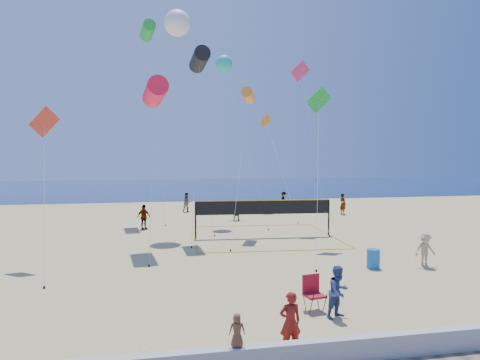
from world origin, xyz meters
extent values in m
plane|color=#CEB874|center=(0.00, 0.00, 0.00)|extent=(120.00, 120.00, 0.00)
cube|color=navy|center=(0.00, 62.00, 0.01)|extent=(140.00, 50.00, 0.03)
cube|color=#AEADA9|center=(0.00, -3.00, 0.30)|extent=(32.00, 0.30, 0.60)
imported|color=maroon|center=(-0.76, -2.25, 0.80)|extent=(0.61, 0.42, 1.61)
imported|color=brown|center=(-2.30, -2.96, 1.00)|extent=(0.42, 0.30, 0.80)
imported|color=#344583|center=(1.51, -0.20, 0.83)|extent=(0.99, 0.90, 1.66)
imported|color=tan|center=(8.16, 4.96, 0.79)|extent=(1.03, 0.61, 1.57)
imported|color=gray|center=(-5.01, 18.16, 0.88)|extent=(1.10, 0.91, 1.75)
imported|color=gray|center=(2.25, 21.09, 0.80)|extent=(1.53, 0.67, 1.60)
imported|color=gray|center=(12.29, 22.84, 0.94)|extent=(0.64, 0.79, 1.88)
imported|color=gray|center=(-1.28, 27.21, 0.90)|extent=(0.98, 0.82, 1.80)
imported|color=gray|center=(8.64, 28.87, 0.81)|extent=(1.08, 1.20, 1.62)
cube|color=#A41222|center=(0.97, 0.48, 0.51)|extent=(0.71, 0.67, 0.07)
cube|color=#A41222|center=(0.93, 0.73, 0.86)|extent=(0.63, 0.16, 0.63)
cylinder|color=black|center=(0.76, 0.21, 0.29)|extent=(0.08, 0.32, 0.81)
cylinder|color=black|center=(0.68, 0.66, 0.29)|extent=(0.08, 0.32, 0.81)
cylinder|color=black|center=(1.26, 0.29, 0.29)|extent=(0.08, 0.32, 0.81)
cylinder|color=black|center=(1.18, 0.74, 0.29)|extent=(0.08, 0.32, 0.81)
cylinder|color=#1B64B0|center=(5.64, 5.16, 0.44)|extent=(0.62, 0.62, 0.88)
cylinder|color=black|center=(-1.70, 14.09, 1.16)|extent=(0.10, 0.10, 2.32)
cylinder|color=black|center=(6.97, 13.48, 1.16)|extent=(0.10, 0.10, 2.32)
cube|color=black|center=(2.64, 13.79, 1.88)|extent=(8.67, 0.63, 0.87)
cube|color=gold|center=(2.64, 13.79, 2.35)|extent=(8.68, 0.64, 0.06)
cube|color=gold|center=(2.33, 9.45, 0.01)|extent=(8.88, 0.68, 0.02)
cube|color=gold|center=(2.94, 18.12, 0.01)|extent=(8.88, 0.68, 0.02)
cylinder|color=#FF1938|center=(-4.13, 12.27, 8.81)|extent=(1.53, 2.91, 1.52)
cylinder|color=silver|center=(-4.31, 9.85, 4.43)|extent=(0.38, 4.85, 8.77)
cylinder|color=black|center=(-4.49, 7.43, 0.05)|extent=(0.08, 0.08, 0.10)
cylinder|color=black|center=(-1.32, 14.85, 11.33)|extent=(1.18, 2.50, 1.33)
cylinder|color=silver|center=(-1.76, 13.03, 5.69)|extent=(0.90, 3.67, 11.29)
cylinder|color=black|center=(-2.20, 11.20, 0.05)|extent=(0.08, 0.08, 0.10)
cylinder|color=orange|center=(1.99, 15.39, 9.23)|extent=(1.30, 1.89, 0.96)
cylinder|color=silver|center=(0.90, 12.67, 4.64)|extent=(2.20, 5.47, 9.19)
cylinder|color=black|center=(-0.19, 9.94, 0.05)|extent=(0.08, 0.08, 0.10)
cube|color=red|center=(-9.46, 9.76, 6.83)|extent=(1.54, 0.35, 1.55)
cylinder|color=silver|center=(-8.95, 7.28, 3.44)|extent=(1.04, 4.98, 6.79)
cylinder|color=black|center=(-8.44, 4.80, 0.05)|extent=(0.08, 0.08, 0.10)
cube|color=green|center=(5.44, 11.53, 8.51)|extent=(1.65, 0.23, 1.63)
cylinder|color=silver|center=(4.13, 8.29, 4.28)|extent=(2.63, 6.49, 8.47)
cylinder|color=black|center=(2.83, 5.06, 0.05)|extent=(0.08, 0.08, 0.10)
cube|color=#E3396B|center=(6.17, 17.03, 11.32)|extent=(1.58, 0.35, 1.59)
cylinder|color=silver|center=(6.49, 14.99, 5.68)|extent=(0.66, 4.10, 11.27)
cylinder|color=black|center=(6.81, 12.95, 0.05)|extent=(0.08, 0.08, 0.10)
sphere|color=white|center=(-2.56, 17.73, 14.41)|extent=(2.14, 2.14, 1.81)
cylinder|color=silver|center=(-1.50, 16.09, 7.23)|extent=(2.14, 3.29, 14.36)
cylinder|color=black|center=(-0.44, 14.46, 0.05)|extent=(0.08, 0.08, 0.10)
sphere|color=#20C2B3|center=(1.24, 21.00, 12.47)|extent=(1.78, 1.78, 1.37)
cylinder|color=silver|center=(2.40, 18.50, 6.26)|extent=(2.34, 5.00, 12.42)
cylinder|color=black|center=(3.56, 16.01, 0.05)|extent=(0.08, 0.08, 0.10)
cylinder|color=green|center=(-4.65, 23.75, 15.50)|extent=(1.36, 2.54, 1.32)
cylinder|color=silver|center=(-4.06, 21.54, 7.78)|extent=(1.20, 4.45, 15.46)
cylinder|color=black|center=(-3.47, 19.32, 0.05)|extent=(0.08, 0.08, 0.10)
cube|color=orange|center=(6.34, 27.46, 8.64)|extent=(1.33, 0.27, 1.34)
cylinder|color=silver|center=(6.49, 23.04, 4.34)|extent=(0.31, 8.86, 8.60)
cylinder|color=black|center=(6.64, 18.61, 0.05)|extent=(0.08, 0.08, 0.10)
camera|label=1|loc=(-4.17, -12.69, 5.08)|focal=32.00mm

